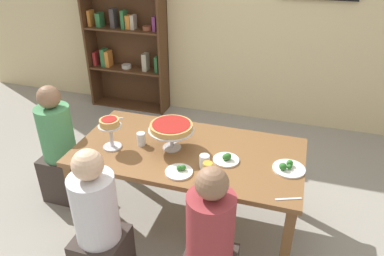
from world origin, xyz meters
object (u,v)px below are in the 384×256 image
at_px(diner_near_left, 99,232).
at_px(cutlery_fork_far, 113,118).
at_px(water_glass_clear_far, 141,139).
at_px(diner_head_west, 60,152).
at_px(bookshelf, 125,26).
at_px(cutlery_fork_near, 182,127).
at_px(personal_pizza_stand, 110,127).
at_px(salad_plate_far_diner, 226,159).
at_px(dining_table, 188,159).
at_px(deep_dish_pizza_stand, 171,128).
at_px(salad_plate_near_diner, 179,171).
at_px(salad_plate_spare, 288,168).
at_px(diner_near_right, 209,252).
at_px(beer_glass_amber_tall, 208,172).
at_px(water_glass_clear_near, 204,162).
at_px(cutlery_knife_near, 288,199).

bearing_deg(diner_near_left, cutlery_fork_far, 22.10).
bearing_deg(water_glass_clear_far, diner_head_west, 179.02).
xyz_separation_m(bookshelf, cutlery_fork_far, (0.69, -1.71, -0.41)).
bearing_deg(cutlery_fork_near, personal_pizza_stand, 57.75).
bearing_deg(personal_pizza_stand, salad_plate_far_diner, 5.27).
height_order(water_glass_clear_far, cutlery_fork_near, water_glass_clear_far).
distance_m(dining_table, deep_dish_pizza_stand, 0.30).
relative_size(salad_plate_near_diner, water_glass_clear_far, 1.89).
distance_m(salad_plate_far_diner, water_glass_clear_far, 0.72).
bearing_deg(dining_table, bookshelf, 127.12).
bearing_deg(salad_plate_spare, bookshelf, 138.39).
bearing_deg(diner_near_left, salad_plate_near_diner, -40.77).
relative_size(diner_near_right, salad_plate_far_diner, 5.68).
relative_size(beer_glass_amber_tall, cutlery_fork_near, 0.87).
height_order(bookshelf, cutlery_fork_near, bookshelf).
xyz_separation_m(personal_pizza_stand, salad_plate_spare, (1.39, 0.11, -0.17)).
distance_m(diner_head_west, salad_plate_far_diner, 1.58).
relative_size(deep_dish_pizza_stand, salad_plate_far_diner, 1.81).
relative_size(bookshelf, cutlery_fork_near, 12.29).
height_order(diner_near_left, diner_near_right, same).
bearing_deg(beer_glass_amber_tall, deep_dish_pizza_stand, 139.09).
relative_size(salad_plate_far_diner, water_glass_clear_near, 1.88).
bearing_deg(bookshelf, diner_near_left, -67.96).
relative_size(deep_dish_pizza_stand, water_glass_clear_near, 3.41).
height_order(bookshelf, deep_dish_pizza_stand, bookshelf).
xyz_separation_m(salad_plate_near_diner, cutlery_fork_near, (-0.20, 0.64, -0.01)).
relative_size(diner_near_right, personal_pizza_stand, 4.42).
xyz_separation_m(water_glass_clear_far, cutlery_knife_near, (1.21, -0.34, -0.05)).
height_order(diner_near_right, salad_plate_spare, diner_near_right).
height_order(diner_head_west, salad_plate_spare, diner_head_west).
bearing_deg(diner_head_west, dining_table, 0.96).
height_order(deep_dish_pizza_stand, beer_glass_amber_tall, deep_dish_pizza_stand).
bearing_deg(water_glass_clear_near, cutlery_fork_near, 124.09).
height_order(diner_near_left, cutlery_fork_far, diner_near_left).
distance_m(diner_head_west, salad_plate_spare, 2.03).
xyz_separation_m(bookshelf, salad_plate_far_diner, (1.85, -2.07, -0.39)).
bearing_deg(diner_head_west, cutlery_fork_near, 18.65).
height_order(beer_glass_amber_tall, water_glass_clear_far, beer_glass_amber_tall).
distance_m(diner_near_right, salad_plate_near_diner, 0.62).
bearing_deg(bookshelf, salad_plate_far_diner, -48.26).
bearing_deg(dining_table, water_glass_clear_far, -174.90).
height_order(beer_glass_amber_tall, cutlery_fork_far, beer_glass_amber_tall).
height_order(salad_plate_near_diner, salad_plate_spare, salad_plate_spare).
relative_size(water_glass_clear_near, cutlery_fork_near, 0.60).
distance_m(diner_near_right, deep_dish_pizza_stand, 1.00).
bearing_deg(beer_glass_amber_tall, diner_near_right, -72.19).
bearing_deg(water_glass_clear_near, diner_near_left, -133.83).
distance_m(bookshelf, beer_glass_amber_tall, 2.98).
height_order(bookshelf, salad_plate_spare, bookshelf).
height_order(personal_pizza_stand, water_glass_clear_near, personal_pizza_stand).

